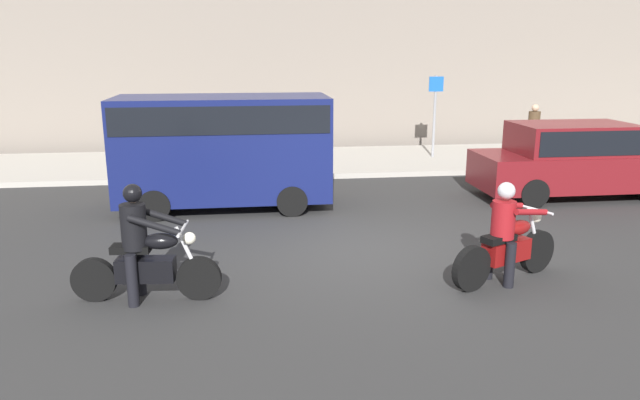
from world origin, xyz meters
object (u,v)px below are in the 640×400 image
object	(u,v)px
parked_sedan_maroon	(576,159)
street_sign_post	(435,108)
parked_van_navy	(223,144)
pedestrian_bystander	(533,127)
motorcycle_with_rider_black_leather	(144,254)
motorcycle_with_rider_crimson	(506,241)

from	to	relation	value
parked_sedan_maroon	street_sign_post	bearing A→B (deg)	111.11
parked_van_navy	parked_sedan_maroon	size ratio (longest dim) A/B	0.93
parked_van_navy	pedestrian_bystander	xyz separation A→B (m)	(9.02, 3.98, -0.29)
motorcycle_with_rider_black_leather	street_sign_post	bearing A→B (deg)	53.29
motorcycle_with_rider_crimson	street_sign_post	distance (m)	9.82
street_sign_post	pedestrian_bystander	xyz separation A→B (m)	(2.82, -0.75, -0.54)
motorcycle_with_rider_black_leather	parked_van_navy	world-z (taller)	parked_van_navy
parked_sedan_maroon	pedestrian_bystander	size ratio (longest dim) A/B	2.92
motorcycle_with_rider_black_leather	parked_van_navy	distance (m)	5.01
motorcycle_with_rider_black_leather	street_sign_post	xyz separation A→B (m)	(7.16, 9.60, 0.96)
pedestrian_bystander	parked_van_navy	bearing A→B (deg)	-156.18
motorcycle_with_rider_crimson	pedestrian_bystander	size ratio (longest dim) A/B	1.18
motorcycle_with_rider_crimson	parked_sedan_maroon	world-z (taller)	parked_sedan_maroon
parked_sedan_maroon	motorcycle_with_rider_crimson	bearing A→B (deg)	-128.80
parked_van_navy	pedestrian_bystander	distance (m)	9.86
street_sign_post	pedestrian_bystander	distance (m)	2.97
pedestrian_bystander	parked_sedan_maroon	bearing A→B (deg)	-103.40
pedestrian_bystander	street_sign_post	bearing A→B (deg)	165.07
motorcycle_with_rider_crimson	parked_van_navy	world-z (taller)	parked_van_navy
street_sign_post	parked_sedan_maroon	bearing A→B (deg)	-68.89
motorcycle_with_rider_crimson	street_sign_post	xyz separation A→B (m)	(1.98, 9.57, 1.00)
motorcycle_with_rider_crimson	street_sign_post	world-z (taller)	street_sign_post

